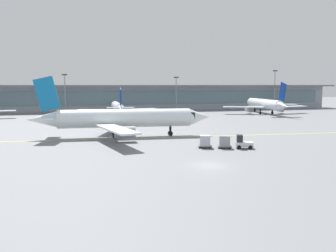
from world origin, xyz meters
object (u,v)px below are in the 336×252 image
cargo_dolly_lead (225,141)px  apron_light_mast_1 (65,92)px  taxiing_regional_jet (123,119)px  apron_light_mast_3 (275,88)px  baggage_tug (243,143)px  apron_light_mast_2 (176,92)px  gate_airplane_2 (265,104)px  cargo_dolly_trailing (205,141)px  gate_airplane_1 (118,107)px

cargo_dolly_lead → apron_light_mast_1: bearing=128.5°
apron_light_mast_1 → cargo_dolly_lead: bearing=-71.0°
taxiing_regional_jet → apron_light_mast_3: (67.56, 62.12, 5.00)m
baggage_tug → apron_light_mast_1: 83.57m
taxiing_regional_jet → apron_light_mast_3: bearing=45.9°
apron_light_mast_2 → apron_light_mast_3: 40.90m
gate_airplane_2 → cargo_dolly_trailing: 71.01m
cargo_dolly_lead → cargo_dolly_trailing: same height
gate_airplane_2 → taxiing_regional_jet: 67.85m
apron_light_mast_3 → cargo_dolly_lead: bearing=-124.6°
taxiing_regional_jet → cargo_dolly_lead: bearing=-45.3°
gate_airplane_1 → apron_light_mast_2: bearing=-57.5°
cargo_dolly_lead → apron_light_mast_3: 94.86m
taxiing_regional_jet → baggage_tug: bearing=-42.0°
taxiing_regional_jet → cargo_dolly_lead: 21.07m
taxiing_regional_jet → cargo_dolly_lead: (13.84, -15.72, -2.34)m
cargo_dolly_trailing → apron_light_mast_1: size_ratio=0.19×
cargo_dolly_lead → apron_light_mast_2: 77.99m
cargo_dolly_lead → apron_light_mast_3: size_ratio=0.16×
cargo_dolly_trailing → gate_airplane_2: bearing=73.5°
gate_airplane_2 → apron_light_mast_2: (-26.00, 18.25, 3.82)m
taxiing_regional_jet → apron_light_mast_1: size_ratio=2.56×
apron_light_mast_1 → gate_airplane_2: bearing=-15.9°
gate_airplane_1 → cargo_dolly_trailing: size_ratio=10.66×
gate_airplane_1 → gate_airplane_2: bearing=-93.9°
cargo_dolly_lead → apron_light_mast_1: size_ratio=0.19×
apron_light_mast_1 → apron_light_mast_2: size_ratio=1.06×
gate_airplane_1 → apron_light_mast_1: apron_light_mast_1 is taller
gate_airplane_1 → apron_light_mast_3: 65.93m
taxiing_regional_jet → cargo_dolly_trailing: 18.52m
cargo_dolly_trailing → apron_light_mast_3: 95.69m
gate_airplane_2 → cargo_dolly_trailing: gate_airplane_2 is taller
baggage_tug → cargo_dolly_lead: bearing=180.0°
gate_airplane_1 → apron_light_mast_1: 22.44m
gate_airplane_1 → apron_light_mast_3: (63.87, 15.30, 5.73)m
taxiing_regional_jet → gate_airplane_2: bearing=42.3°
gate_airplane_1 → baggage_tug: gate_airplane_1 is taller
gate_airplane_1 → apron_light_mast_3: size_ratio=1.74×
baggage_tug → apron_light_mast_1: apron_light_mast_1 is taller
baggage_tug → cargo_dolly_trailing: (-5.45, 1.93, 0.16)m
apron_light_mast_2 → baggage_tug: bearing=-97.5°
apron_light_mast_1 → apron_light_mast_2: apron_light_mast_1 is taller
gate_airplane_2 → baggage_tug: size_ratio=10.93×
gate_airplane_2 → apron_light_mast_2: size_ratio=2.53×
baggage_tug → apron_light_mast_2: 78.53m
apron_light_mast_1 → baggage_tug: bearing=-69.5°
gate_airplane_1 → cargo_dolly_trailing: bearing=-172.3°
apron_light_mast_3 → cargo_dolly_trailing: bearing=-126.4°
gate_airplane_2 → baggage_tug: bearing=153.6°
taxiing_regional_jet → cargo_dolly_trailing: (11.00, -14.72, -2.34)m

